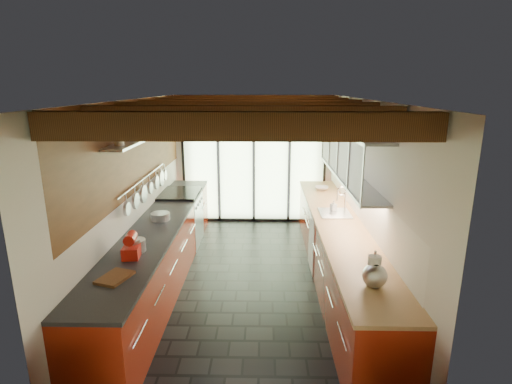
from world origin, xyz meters
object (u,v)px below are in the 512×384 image
bowl (321,188)px  stand_mixer (132,246)px  kettle (375,274)px  paper_towel (374,270)px  soap_bottle (333,206)px

bowl → stand_mixer: bearing=-130.4°
kettle → paper_towel: size_ratio=0.85×
soap_bottle → bowl: 1.30m
stand_mixer → bowl: size_ratio=1.34×
kettle → soap_bottle: (0.00, 2.34, -0.04)m
paper_towel → bowl: (0.00, 3.60, -0.11)m
soap_bottle → paper_towel: bearing=-90.0°
paper_towel → bowl: paper_towel is taller
bowl → paper_towel: bearing=-90.0°
paper_towel → soap_bottle: bearing=90.0°
stand_mixer → paper_towel: bearing=-13.6°
kettle → soap_bottle: size_ratio=1.66×
stand_mixer → kettle: bearing=-14.5°
soap_bottle → bowl: soap_bottle is taller
paper_towel → soap_bottle: paper_towel is taller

